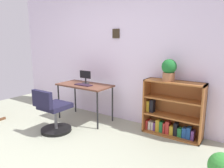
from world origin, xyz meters
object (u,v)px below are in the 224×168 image
(office_chair, at_px, (53,114))
(desk, at_px, (85,87))
(bookshelf_low, at_px, (172,112))
(keyboard, at_px, (83,85))
(monitor, at_px, (85,77))
(potted_plant_on_shelf, at_px, (169,69))

(office_chair, bearing_deg, desk, 86.12)
(office_chair, relative_size, bookshelf_low, 0.81)
(desk, xyz_separation_m, bookshelf_low, (1.64, 0.29, -0.26))
(keyboard, bearing_deg, desk, 117.11)
(monitor, distance_m, bookshelf_low, 1.74)
(keyboard, xyz_separation_m, potted_plant_on_shelf, (1.52, 0.31, 0.38))
(desk, height_order, keyboard, keyboard)
(monitor, xyz_separation_m, potted_plant_on_shelf, (1.60, 0.17, 0.25))
(bookshelf_low, xyz_separation_m, potted_plant_on_shelf, (-0.07, -0.06, 0.70))
(keyboard, height_order, bookshelf_low, bookshelf_low)
(office_chair, distance_m, bookshelf_low, 1.99)
(bookshelf_low, bearing_deg, desk, -169.92)
(office_chair, height_order, potted_plant_on_shelf, potted_plant_on_shelf)
(bookshelf_low, relative_size, potted_plant_on_shelf, 2.73)
(monitor, relative_size, potted_plant_on_shelf, 0.74)
(office_chair, bearing_deg, bookshelf_low, 31.80)
(desk, relative_size, office_chair, 1.39)
(monitor, xyz_separation_m, keyboard, (0.07, -0.14, -0.12))
(monitor, distance_m, keyboard, 0.20)
(keyboard, bearing_deg, bookshelf_low, 12.94)
(desk, xyz_separation_m, office_chair, (-0.05, -0.76, -0.32))
(monitor, distance_m, office_chair, 0.97)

